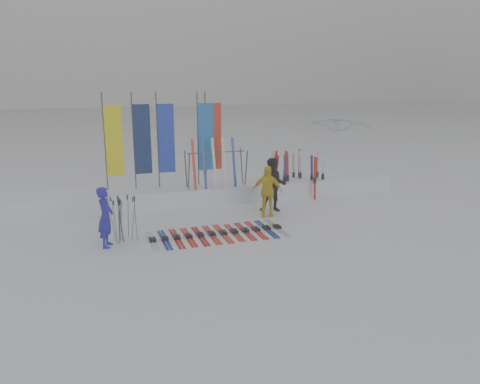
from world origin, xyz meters
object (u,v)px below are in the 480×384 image
object	(u,v)px
person_black	(273,185)
person_blue	(105,217)
tent_canopy	(336,149)
ski_row	(218,233)
ski_rack	(216,164)
person_yellow	(267,191)

from	to	relation	value
person_black	person_blue	bearing A→B (deg)	-139.55
tent_canopy	ski_row	xyz separation A→B (m)	(-6.49, -5.02, -1.33)
tent_canopy	person_black	bearing A→B (deg)	-141.26
person_blue	ski_row	distance (m)	3.05
person_black	ski_rack	size ratio (longest dim) A/B	0.86
tent_canopy	ski_row	size ratio (longest dim) A/B	0.81
ski_row	ski_rack	world-z (taller)	ski_rack
person_blue	person_yellow	bearing A→B (deg)	-61.54
person_yellow	ski_rack	world-z (taller)	ski_rack
tent_canopy	person_yellow	bearing A→B (deg)	-140.35
tent_canopy	ski_rack	distance (m)	5.90
tent_canopy	ski_rack	xyz separation A→B (m)	(-5.62, -1.77, 0.02)
person_blue	person_black	xyz separation A→B (m)	(5.30, 1.70, 0.09)
person_black	person_yellow	xyz separation A→B (m)	(-0.39, -0.43, -0.07)
ski_row	ski_rack	xyz separation A→B (m)	(0.87, 3.24, 1.35)
person_blue	ski_rack	bearing A→B (deg)	-35.63
person_black	ski_row	size ratio (longest dim) A/B	0.47
ski_rack	person_blue	bearing A→B (deg)	-139.59
person_blue	ski_rack	world-z (taller)	ski_rack
person_blue	tent_canopy	size ratio (longest dim) A/B	0.52
person_black	ski_rack	bearing A→B (deg)	156.17
person_black	ski_rack	world-z (taller)	ski_rack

